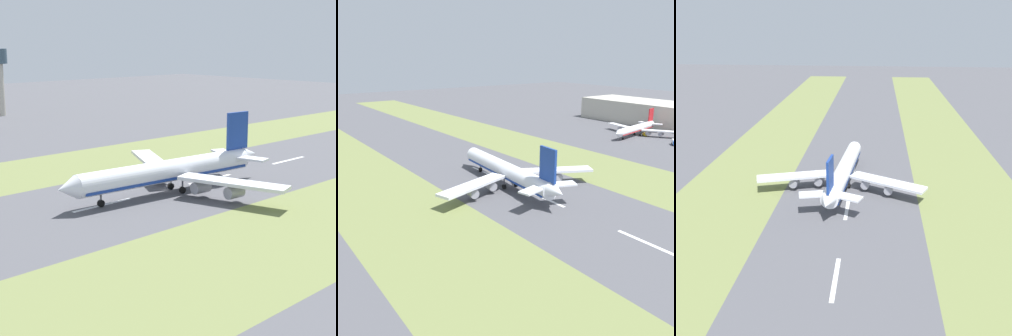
# 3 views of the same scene
# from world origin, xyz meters

# --- Properties ---
(ground_plane) EXTENTS (800.00, 800.00, 0.00)m
(ground_plane) POSITION_xyz_m (0.00, 0.00, 0.00)
(ground_plane) COLOR #4C4C51
(grass_median_west) EXTENTS (40.00, 600.00, 0.01)m
(grass_median_west) POSITION_xyz_m (-45.00, 0.00, 0.00)
(grass_median_west) COLOR olive
(grass_median_west) RESTS_ON ground
(grass_median_east) EXTENTS (40.00, 600.00, 0.01)m
(grass_median_east) POSITION_xyz_m (45.00, 0.00, 0.00)
(grass_median_east) COLOR olive
(grass_median_east) RESTS_ON ground
(centreline_dash_near) EXTENTS (1.20, 18.00, 0.01)m
(centreline_dash_near) POSITION_xyz_m (0.00, -58.22, 0.01)
(centreline_dash_near) COLOR silver
(centreline_dash_near) RESTS_ON ground
(centreline_dash_mid) EXTENTS (1.20, 18.00, 0.01)m
(centreline_dash_mid) POSITION_xyz_m (0.00, -18.22, 0.01)
(centreline_dash_mid) COLOR silver
(centreline_dash_mid) RESTS_ON ground
(centreline_dash_far) EXTENTS (1.20, 18.00, 0.01)m
(centreline_dash_far) POSITION_xyz_m (0.00, 21.78, 0.01)
(centreline_dash_far) COLOR silver
(centreline_dash_far) RESTS_ON ground
(airplane_main_jet) EXTENTS (63.88, 67.22, 20.20)m
(airplane_main_jet) POSITION_xyz_m (-2.98, -0.12, 6.02)
(airplane_main_jet) COLOR silver
(airplane_main_jet) RESTS_ON ground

